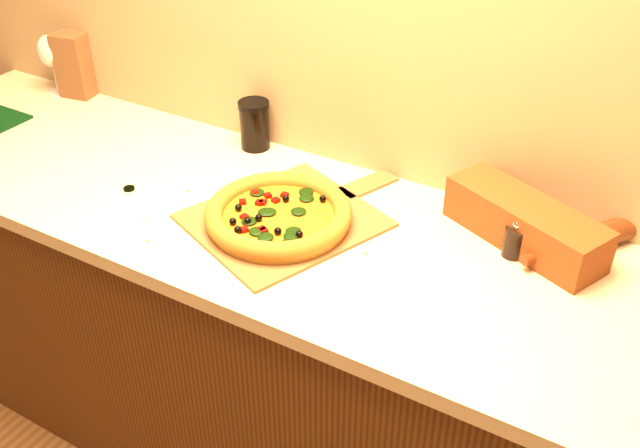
{
  "coord_description": "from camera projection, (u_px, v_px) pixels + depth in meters",
  "views": [
    {
      "loc": [
        0.75,
        0.21,
        1.88
      ],
      "look_at": [
        0.07,
        1.38,
        0.96
      ],
      "focal_mm": 40.0,
      "sensor_mm": 36.0,
      "label": 1
    }
  ],
  "objects": [
    {
      "name": "paper_bag",
      "position": [
        75.0,
        65.0,
        2.31
      ],
      "size": [
        0.12,
        0.1,
        0.21
      ],
      "primitive_type": "cube",
      "rotation": [
        0.0,
        0.0,
        0.17
      ],
      "color": "brown",
      "rests_on": "countertop"
    },
    {
      "name": "bread_bag",
      "position": [
        525.0,
        223.0,
        1.64
      ],
      "size": [
        0.41,
        0.27,
        0.11
      ],
      "primitive_type": "cube",
      "rotation": [
        0.0,
        0.0,
        -0.41
      ],
      "color": "brown",
      "rests_on": "countertop"
    },
    {
      "name": "rolling_pin",
      "position": [
        599.0,
        236.0,
        1.64
      ],
      "size": [
        0.26,
        0.37,
        0.06
      ],
      "rotation": [
        0.0,
        0.0,
        0.97
      ],
      "color": "#56260E",
      "rests_on": "countertop"
    },
    {
      "name": "pizza",
      "position": [
        279.0,
        215.0,
        1.71
      ],
      "size": [
        0.36,
        0.36,
        0.05
      ],
      "color": "#BB7D2E",
      "rests_on": "pizza_peel"
    },
    {
      "name": "cabinet",
      "position": [
        307.0,
        365.0,
        1.99
      ],
      "size": [
        2.8,
        0.65,
        0.86
      ],
      "primitive_type": "cube",
      "color": "#421E0E",
      "rests_on": "ground"
    },
    {
      "name": "countertop",
      "position": [
        305.0,
        233.0,
        1.74
      ],
      "size": [
        2.84,
        0.68,
        0.04
      ],
      "primitive_type": "cube",
      "color": "beige",
      "rests_on": "cabinet"
    },
    {
      "name": "dark_jar",
      "position": [
        255.0,
        125.0,
        2.03
      ],
      "size": [
        0.09,
        0.09,
        0.14
      ],
      "color": "black",
      "rests_on": "countertop"
    },
    {
      "name": "pepper_grinder",
      "position": [
        515.0,
        241.0,
        1.61
      ],
      "size": [
        0.05,
        0.05,
        0.1
      ],
      "color": "black",
      "rests_on": "countertop"
    },
    {
      "name": "pizza_peel",
      "position": [
        289.0,
        218.0,
        1.75
      ],
      "size": [
        0.51,
        0.61,
        0.01
      ],
      "rotation": [
        0.0,
        0.0,
        -0.38
      ],
      "color": "brown",
      "rests_on": "countertop"
    },
    {
      "name": "bottle_cap",
      "position": [
        129.0,
        189.0,
        1.87
      ],
      "size": [
        0.04,
        0.04,
        0.01
      ],
      "primitive_type": "cylinder",
      "rotation": [
        0.0,
        0.0,
        0.39
      ],
      "color": "black",
      "rests_on": "countertop"
    },
    {
      "name": "wine_glass",
      "position": [
        50.0,
        53.0,
        2.3
      ],
      "size": [
        0.08,
        0.08,
        0.2
      ],
      "color": "silver",
      "rests_on": "countertop"
    }
  ]
}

